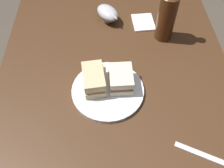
% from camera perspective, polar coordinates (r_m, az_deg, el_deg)
% --- Properties ---
extents(ground_plane, '(6.00, 6.00, 0.00)m').
position_cam_1_polar(ground_plane, '(1.53, 0.56, -17.12)').
color(ground_plane, '#4C4238').
extents(dining_table, '(1.26, 0.86, 0.74)m').
position_cam_1_polar(dining_table, '(1.19, 0.71, -11.16)').
color(dining_table, '#422816').
rests_on(dining_table, ground).
extents(plate, '(0.25, 0.25, 0.01)m').
position_cam_1_polar(plate, '(0.85, -0.97, -1.49)').
color(plate, white).
rests_on(plate, dining_table).
extents(sandwich_half_left, '(0.10, 0.08, 0.06)m').
position_cam_1_polar(sandwich_half_left, '(0.84, 2.08, 1.25)').
color(sandwich_half_left, beige).
rests_on(sandwich_half_left, plate).
extents(sandwich_half_right, '(0.12, 0.08, 0.06)m').
position_cam_1_polar(sandwich_half_right, '(0.83, -4.24, 1.02)').
color(sandwich_half_right, '#CCB284').
rests_on(sandwich_half_right, plate).
extents(potato_wedge_front, '(0.04, 0.04, 0.01)m').
position_cam_1_polar(potato_wedge_front, '(0.87, -4.81, 1.50)').
color(potato_wedge_front, gold).
rests_on(potato_wedge_front, plate).
extents(potato_wedge_middle, '(0.04, 0.04, 0.02)m').
position_cam_1_polar(potato_wedge_middle, '(0.88, 2.64, 2.56)').
color(potato_wedge_middle, gold).
rests_on(potato_wedge_middle, plate).
extents(potato_wedge_back, '(0.05, 0.02, 0.02)m').
position_cam_1_polar(potato_wedge_back, '(0.89, -2.54, 3.04)').
color(potato_wedge_back, '#AD702D').
rests_on(potato_wedge_back, plate).
extents(potato_wedge_left_edge, '(0.04, 0.03, 0.02)m').
position_cam_1_polar(potato_wedge_left_edge, '(0.89, 0.13, 3.40)').
color(potato_wedge_left_edge, '#AD702D').
rests_on(potato_wedge_left_edge, plate).
extents(potato_wedge_right_edge, '(0.04, 0.02, 0.01)m').
position_cam_1_polar(potato_wedge_right_edge, '(0.88, -3.80, 2.46)').
color(potato_wedge_right_edge, '#B77F33').
rests_on(potato_wedge_right_edge, plate).
extents(gravy_boat, '(0.14, 0.13, 0.06)m').
position_cam_1_polar(gravy_boat, '(1.10, -0.96, 16.04)').
color(gravy_boat, '#B7B7BC').
rests_on(gravy_boat, dining_table).
extents(cider_bottle, '(0.07, 0.07, 0.29)m').
position_cam_1_polar(cider_bottle, '(0.99, 12.66, 15.55)').
color(cider_bottle, '#47230F').
rests_on(cider_bottle, dining_table).
extents(napkin, '(0.12, 0.10, 0.01)m').
position_cam_1_polar(napkin, '(1.11, 7.22, 13.93)').
color(napkin, white).
rests_on(napkin, dining_table).
extents(fork, '(0.09, 0.17, 0.01)m').
position_cam_1_polar(fork, '(0.80, 20.66, -15.26)').
color(fork, silver).
rests_on(fork, dining_table).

